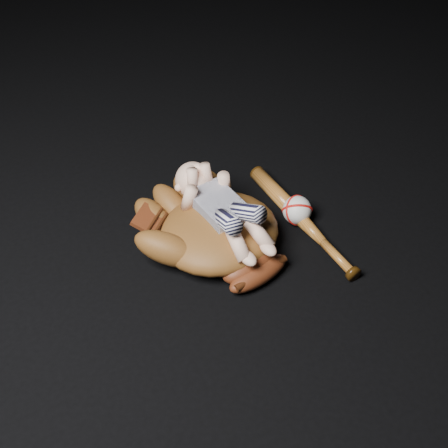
{
  "coord_description": "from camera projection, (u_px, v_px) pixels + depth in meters",
  "views": [
    {
      "loc": [
        -0.4,
        -1.03,
        1.04
      ],
      "look_at": [
        0.03,
        -0.06,
        0.07
      ],
      "focal_mm": 45.0,
      "sensor_mm": 36.0,
      "label": 1
    }
  ],
  "objects": [
    {
      "name": "baseball_glove",
      "position": [
        219.0,
        227.0,
        1.42
      ],
      "size": [
        0.5,
        0.54,
        0.14
      ],
      "primitive_type": null,
      "rotation": [
        0.0,
        0.0,
        0.27
      ],
      "color": "#5B3313",
      "rests_on": "ground"
    },
    {
      "name": "newborn_baby",
      "position": [
        225.0,
        208.0,
        1.39
      ],
      "size": [
        0.23,
        0.39,
        0.15
      ],
      "primitive_type": null,
      "rotation": [
        0.0,
        0.0,
        0.17
      ],
      "color": "beige",
      "rests_on": "baseball_glove"
    },
    {
      "name": "baseball_bat",
      "position": [
        302.0,
        220.0,
        1.52
      ],
      "size": [
        0.08,
        0.47,
        0.04
      ],
      "primitive_type": null,
      "rotation": [
        0.0,
        0.0,
        0.08
      ],
      "color": "#94541C",
      "rests_on": "ground"
    },
    {
      "name": "baseball",
      "position": [
        297.0,
        210.0,
        1.52
      ],
      "size": [
        0.08,
        0.08,
        0.08
      ],
      "primitive_type": "sphere",
      "rotation": [
        0.0,
        0.0,
        -0.07
      ],
      "color": "silver",
      "rests_on": "ground"
    }
  ]
}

